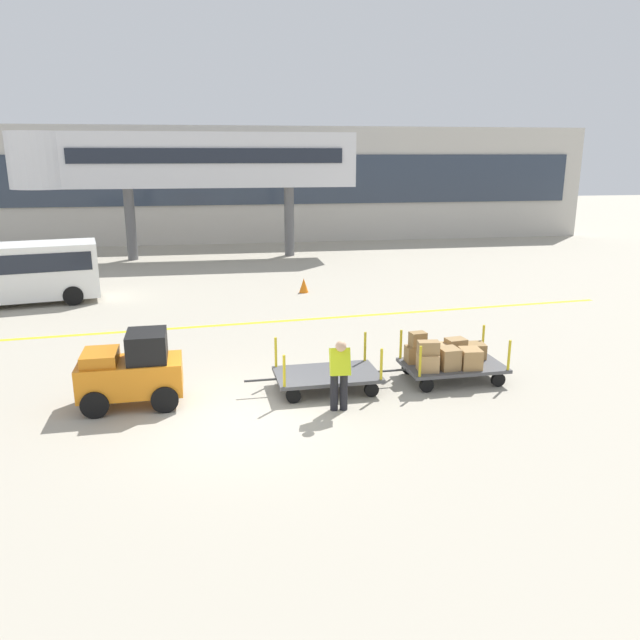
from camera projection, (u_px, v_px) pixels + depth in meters
ground_plane at (244, 416)px, 12.48m from camera, size 120.00×120.00×0.00m
apron_lead_line at (296, 320)px, 19.63m from camera, size 21.84×2.17×0.01m
terminal_building at (221, 185)px, 36.32m from camera, size 44.68×2.51×6.65m
jet_bridge at (173, 161)px, 29.89m from camera, size 16.40×3.00×6.12m
baggage_tug at (132, 371)px, 12.86m from camera, size 2.14×1.30×1.58m
baggage_cart_lead at (327, 375)px, 13.78m from camera, size 3.03×1.49×1.10m
baggage_cart_middle at (448, 358)px, 14.31m from camera, size 3.03×1.49×1.13m
baggage_handler at (340, 372)px, 12.49m from camera, size 0.42×0.45×1.56m
shuttle_van at (25, 269)px, 21.54m from camera, size 5.08×2.81×2.10m
safety_cone_near at (304, 285)px, 23.47m from camera, size 0.36×0.36×0.55m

